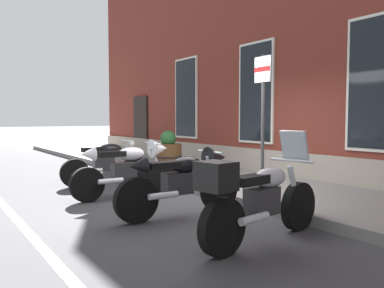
% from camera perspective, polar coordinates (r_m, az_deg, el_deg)
% --- Properties ---
extents(ground_plane, '(140.00, 140.00, 0.00)m').
position_cam_1_polar(ground_plane, '(7.32, 2.35, -7.81)').
color(ground_plane, '#38383A').
extents(sidewalk, '(28.38, 2.65, 0.16)m').
position_cam_1_polar(sidewalk, '(8.15, 9.95, -6.12)').
color(sidewalk, slate).
rests_on(sidewalk, ground_plane).
extents(lane_stripe, '(28.38, 0.12, 0.01)m').
position_cam_1_polar(lane_stripe, '(6.06, -23.35, -10.50)').
color(lane_stripe, silver).
rests_on(lane_stripe, ground_plane).
extents(motorcycle_black_naked, '(0.62, 1.97, 0.97)m').
position_cam_1_polar(motorcycle_black_naked, '(8.91, -12.10, -2.70)').
color(motorcycle_black_naked, black).
rests_on(motorcycle_black_naked, ground_plane).
extents(motorcycle_white_sport, '(0.62, 2.10, 1.06)m').
position_cam_1_polar(motorcycle_white_sport, '(7.43, -8.80, -3.17)').
color(motorcycle_white_sport, black).
rests_on(motorcycle_white_sport, ground_plane).
extents(motorcycle_black_sport, '(0.62, 2.08, 1.02)m').
position_cam_1_polar(motorcycle_black_sport, '(5.94, -1.04, -5.03)').
color(motorcycle_black_sport, black).
rests_on(motorcycle_black_sport, ground_plane).
extents(motorcycle_silver_touring, '(0.74, 2.09, 1.31)m').
position_cam_1_polar(motorcycle_silver_touring, '(4.67, 9.55, -7.62)').
color(motorcycle_silver_touring, black).
rests_on(motorcycle_silver_touring, ground_plane).
extents(parking_sign, '(0.36, 0.07, 2.39)m').
position_cam_1_polar(parking_sign, '(6.92, 10.10, 5.64)').
color(parking_sign, '#4C4C51').
rests_on(parking_sign, sidewalk).
extents(barrel_planter, '(0.71, 0.71, 0.99)m').
position_cam_1_polar(barrel_planter, '(10.23, -3.42, -1.36)').
color(barrel_planter, brown).
rests_on(barrel_planter, sidewalk).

